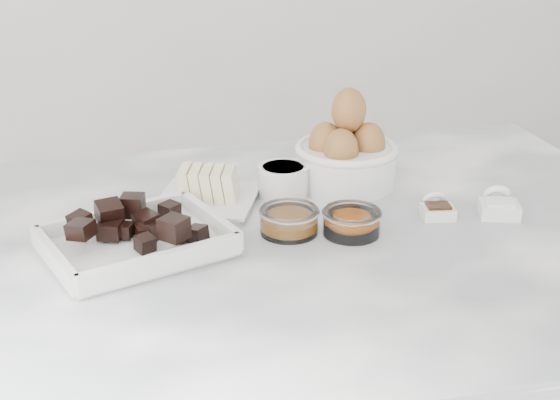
{
  "coord_description": "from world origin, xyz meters",
  "views": [
    {
      "loc": [
        -0.22,
        -0.97,
        1.42
      ],
      "look_at": [
        0.02,
        0.03,
        0.98
      ],
      "focal_mm": 50.0,
      "sensor_mm": 36.0,
      "label": 1
    }
  ],
  "objects_px": {
    "egg_bowl": "(346,154)",
    "vanilla_spoon": "(437,208)",
    "sugar_ramekin": "(283,179)",
    "salt_spoon": "(499,205)",
    "butter_plate": "(205,192)",
    "chocolate_dish": "(136,235)",
    "honey_bowl": "(289,220)",
    "zest_bowl": "(352,221)"
  },
  "relations": [
    {
      "from": "egg_bowl",
      "to": "vanilla_spoon",
      "type": "height_order",
      "value": "egg_bowl"
    },
    {
      "from": "sugar_ramekin",
      "to": "salt_spoon",
      "type": "xyz_separation_m",
      "value": [
        0.3,
        -0.15,
        -0.01
      ]
    },
    {
      "from": "butter_plate",
      "to": "sugar_ramekin",
      "type": "distance_m",
      "value": 0.13
    },
    {
      "from": "butter_plate",
      "to": "sugar_ramekin",
      "type": "height_order",
      "value": "butter_plate"
    },
    {
      "from": "chocolate_dish",
      "to": "sugar_ramekin",
      "type": "bearing_deg",
      "value": 32.43
    },
    {
      "from": "chocolate_dish",
      "to": "butter_plate",
      "type": "distance_m",
      "value": 0.18
    },
    {
      "from": "chocolate_dish",
      "to": "honey_bowl",
      "type": "relative_size",
      "value": 3.24
    },
    {
      "from": "egg_bowl",
      "to": "salt_spoon",
      "type": "bearing_deg",
      "value": -42.23
    },
    {
      "from": "chocolate_dish",
      "to": "honey_bowl",
      "type": "xyz_separation_m",
      "value": [
        0.21,
        0.01,
        -0.01
      ]
    },
    {
      "from": "vanilla_spoon",
      "to": "salt_spoon",
      "type": "relative_size",
      "value": 0.77
    },
    {
      "from": "chocolate_dish",
      "to": "honey_bowl",
      "type": "distance_m",
      "value": 0.22
    },
    {
      "from": "egg_bowl",
      "to": "salt_spoon",
      "type": "height_order",
      "value": "egg_bowl"
    },
    {
      "from": "honey_bowl",
      "to": "vanilla_spoon",
      "type": "distance_m",
      "value": 0.23
    },
    {
      "from": "butter_plate",
      "to": "vanilla_spoon",
      "type": "xyz_separation_m",
      "value": [
        0.33,
        -0.12,
        -0.01
      ]
    },
    {
      "from": "egg_bowl",
      "to": "honey_bowl",
      "type": "distance_m",
      "value": 0.21
    },
    {
      "from": "butter_plate",
      "to": "sugar_ramekin",
      "type": "relative_size",
      "value": 2.36
    },
    {
      "from": "butter_plate",
      "to": "sugar_ramekin",
      "type": "xyz_separation_m",
      "value": [
        0.13,
        0.02,
        0.0
      ]
    },
    {
      "from": "chocolate_dish",
      "to": "vanilla_spoon",
      "type": "bearing_deg",
      "value": 2.46
    },
    {
      "from": "vanilla_spoon",
      "to": "salt_spoon",
      "type": "height_order",
      "value": "salt_spoon"
    },
    {
      "from": "butter_plate",
      "to": "zest_bowl",
      "type": "distance_m",
      "value": 0.24
    },
    {
      "from": "butter_plate",
      "to": "zest_bowl",
      "type": "relative_size",
      "value": 2.24
    },
    {
      "from": "chocolate_dish",
      "to": "vanilla_spoon",
      "type": "xyz_separation_m",
      "value": [
        0.44,
        0.02,
        -0.01
      ]
    },
    {
      "from": "honey_bowl",
      "to": "sugar_ramekin",
      "type": "bearing_deg",
      "value": 80.01
    },
    {
      "from": "sugar_ramekin",
      "to": "vanilla_spoon",
      "type": "bearing_deg",
      "value": -33.07
    },
    {
      "from": "chocolate_dish",
      "to": "sugar_ramekin",
      "type": "distance_m",
      "value": 0.28
    },
    {
      "from": "sugar_ramekin",
      "to": "egg_bowl",
      "type": "relative_size",
      "value": 0.48
    },
    {
      "from": "sugar_ramekin",
      "to": "salt_spoon",
      "type": "relative_size",
      "value": 0.99
    },
    {
      "from": "vanilla_spoon",
      "to": "sugar_ramekin",
      "type": "bearing_deg",
      "value": 146.93
    },
    {
      "from": "egg_bowl",
      "to": "honey_bowl",
      "type": "relative_size",
      "value": 1.94
    },
    {
      "from": "butter_plate",
      "to": "egg_bowl",
      "type": "relative_size",
      "value": 1.13
    },
    {
      "from": "sugar_ramekin",
      "to": "egg_bowl",
      "type": "distance_m",
      "value": 0.12
    },
    {
      "from": "egg_bowl",
      "to": "salt_spoon",
      "type": "distance_m",
      "value": 0.25
    },
    {
      "from": "honey_bowl",
      "to": "zest_bowl",
      "type": "bearing_deg",
      "value": -15.98
    },
    {
      "from": "butter_plate",
      "to": "honey_bowl",
      "type": "xyz_separation_m",
      "value": [
        0.1,
        -0.12,
        -0.0
      ]
    },
    {
      "from": "butter_plate",
      "to": "salt_spoon",
      "type": "distance_m",
      "value": 0.44
    },
    {
      "from": "egg_bowl",
      "to": "salt_spoon",
      "type": "xyz_separation_m",
      "value": [
        0.19,
        -0.17,
        -0.04
      ]
    },
    {
      "from": "zest_bowl",
      "to": "chocolate_dish",
      "type": "bearing_deg",
      "value": 177.73
    },
    {
      "from": "butter_plate",
      "to": "zest_bowl",
      "type": "xyz_separation_m",
      "value": [
        0.19,
        -0.15,
        -0.0
      ]
    },
    {
      "from": "butter_plate",
      "to": "sugar_ramekin",
      "type": "bearing_deg",
      "value": 6.91
    },
    {
      "from": "chocolate_dish",
      "to": "egg_bowl",
      "type": "distance_m",
      "value": 0.39
    },
    {
      "from": "zest_bowl",
      "to": "salt_spoon",
      "type": "distance_m",
      "value": 0.24
    },
    {
      "from": "vanilla_spoon",
      "to": "butter_plate",
      "type": "bearing_deg",
      "value": 160.44
    }
  ]
}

